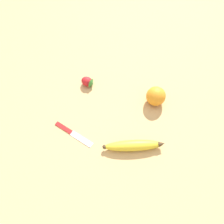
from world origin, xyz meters
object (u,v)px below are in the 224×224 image
Objects in this scene: banana at (134,145)px; strawberry at (88,82)px; paring_knife at (72,133)px; orange at (156,96)px.

strawberry is at bearing 119.08° from banana.
strawberry is (-0.14, -0.32, 0.00)m from banana.
orange is at bearing 147.18° from paring_knife.
strawberry is (0.08, -0.29, -0.02)m from orange.
banana is at bearing 109.14° from paring_knife.
orange is at bearing 10.44° from strawberry.
paring_knife is (0.08, -0.23, -0.02)m from banana.
paring_knife is at bearing -32.13° from orange.
banana is at bearing 8.46° from orange.
orange reaches higher than strawberry.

